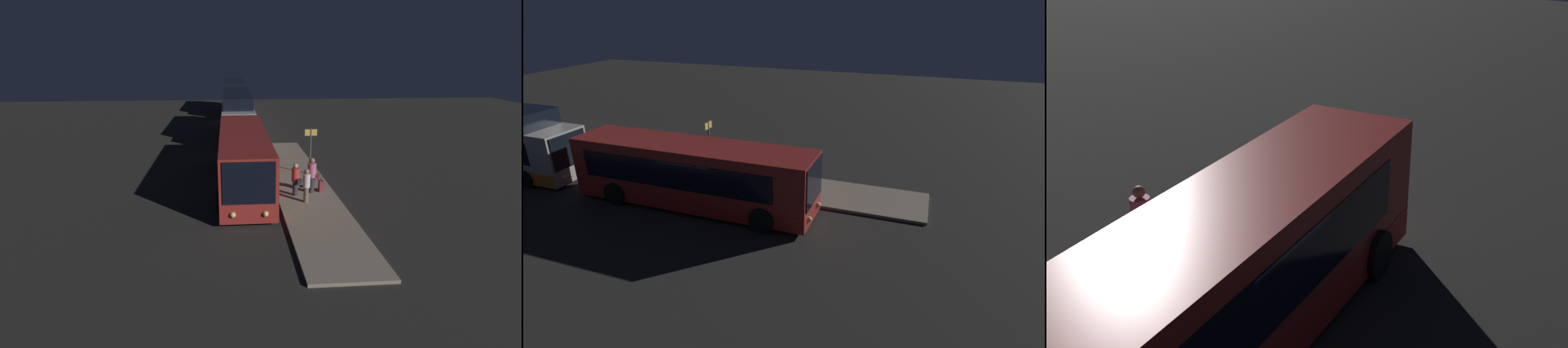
{
  "view_description": "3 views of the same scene",
  "coord_description": "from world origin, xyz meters",
  "views": [
    {
      "loc": [
        20.94,
        -0.76,
        7.15
      ],
      "look_at": [
        3.9,
        0.63,
        1.9
      ],
      "focal_mm": 28.0,
      "sensor_mm": 36.0,
      "label": 1
    },
    {
      "loc": [
        9.34,
        -14.54,
        8.79
      ],
      "look_at": [
        3.9,
        0.63,
        1.9
      ],
      "focal_mm": 28.0,
      "sensor_mm": 36.0,
      "label": 2
    },
    {
      "loc": [
        -9.01,
        -6.19,
        8.2
      ],
      "look_at": [
        3.9,
        0.63,
        1.9
      ],
      "focal_mm": 50.0,
      "sensor_mm": 36.0,
      "label": 3
    }
  ],
  "objects": [
    {
      "name": "passenger_with_bags",
      "position": [
        1.58,
        3.42,
        1.1
      ],
      "size": [
        0.55,
        0.69,
        1.82
      ],
      "rotation": [
        0.0,
        0.0,
        -0.33
      ],
      "color": "#2D2D33",
      "rests_on": "platform"
    },
    {
      "name": "platform",
      "position": [
        0.0,
        3.11,
        0.06
      ],
      "size": [
        20.0,
        3.01,
        0.13
      ],
      "color": "gray",
      "rests_on": "ground"
    },
    {
      "name": "bus_lead",
      "position": [
        -0.31,
        0.03,
        1.49
      ],
      "size": [
        11.48,
        2.77,
        2.98
      ],
      "color": "maroon",
      "rests_on": "ground"
    },
    {
      "name": "passenger_waiting",
      "position": [
        2.91,
        2.88,
        1.03
      ],
      "size": [
        0.4,
        0.4,
        1.66
      ],
      "rotation": [
        0.0,
        0.0,
        0.16
      ],
      "color": "#6B604C",
      "rests_on": "platform"
    },
    {
      "name": "ground",
      "position": [
        0.0,
        0.0,
        0.0
      ],
      "size": [
        80.0,
        80.0,
        0.0
      ],
      "primitive_type": "plane",
      "color": "#2B2826"
    },
    {
      "name": "suitcase",
      "position": [
        1.41,
        3.95,
        0.41
      ],
      "size": [
        0.38,
        0.23,
        0.81
      ],
      "color": "maroon",
      "rests_on": "platform"
    },
    {
      "name": "sign_post",
      "position": [
        -1.63,
        3.96,
        1.79
      ],
      "size": [
        0.1,
        0.7,
        2.71
      ],
      "color": "#4C4C51",
      "rests_on": "platform"
    },
    {
      "name": "passenger_boarding",
      "position": [
        1.93,
        2.53,
        1.02
      ],
      "size": [
        0.65,
        0.56,
        1.66
      ],
      "rotation": [
        0.0,
        0.0,
        -1.06
      ],
      "color": "#2D2D33",
      "rests_on": "platform"
    }
  ]
}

